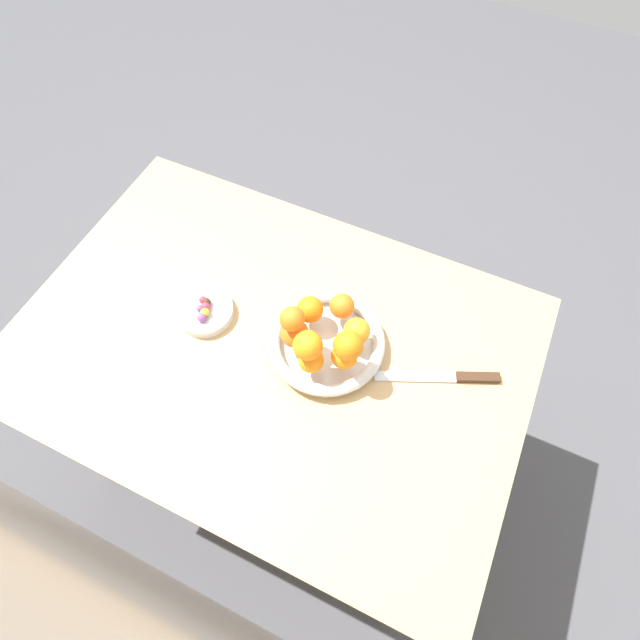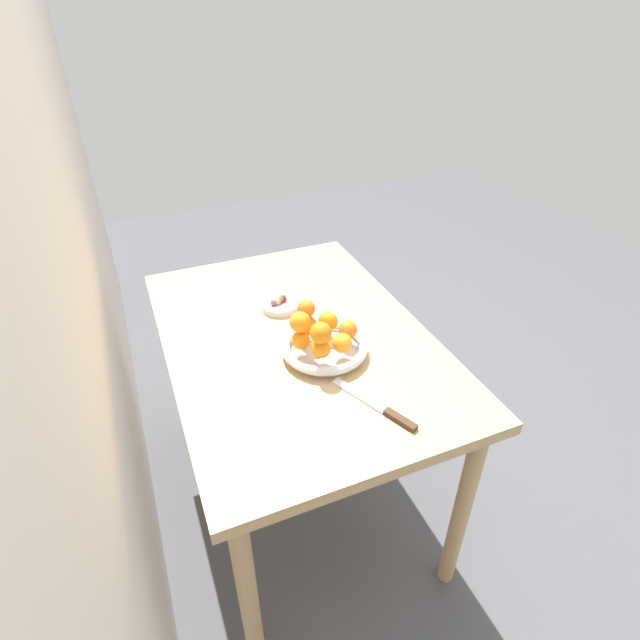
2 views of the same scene
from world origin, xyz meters
The scene contains 20 objects.
ground_plane centered at (0.00, 0.00, 0.00)m, with size 6.00×6.00×0.00m, color #4C4C51.
dining_table centered at (0.00, 0.00, 0.65)m, with size 1.10×0.76×0.74m.
fruit_bowl centered at (-0.11, -0.04, 0.76)m, with size 0.25×0.25×0.04m.
candy_dish centered at (0.17, -0.01, 0.75)m, with size 0.13×0.13×0.02m, color silver.
orange_0 centered at (-0.06, -0.01, 0.81)m, with size 0.06×0.06×0.06m, color orange.
orange_1 centered at (-0.11, 0.03, 0.81)m, with size 0.05×0.05×0.05m, color orange.
orange_2 centered at (-0.17, -0.01, 0.81)m, with size 0.05×0.05×0.05m, color orange.
orange_3 centered at (-0.17, -0.07, 0.81)m, with size 0.06×0.06×0.06m, color orange.
orange_4 centered at (-0.12, -0.11, 0.81)m, with size 0.05×0.05×0.05m, color orange.
orange_5 centered at (-0.06, -0.08, 0.81)m, with size 0.06×0.06×0.06m, color orange.
orange_6 centered at (-0.05, -0.01, 0.86)m, with size 0.05×0.05×0.05m, color orange.
orange_7 centered at (-0.17, -0.01, 0.86)m, with size 0.06×0.06×0.06m, color orange.
orange_8 centered at (-0.10, 0.02, 0.86)m, with size 0.06×0.06×0.06m, color orange.
candy_ball_0 centered at (0.15, 0.02, 0.77)m, with size 0.02×0.02×0.02m, color #8C4C99.
candy_ball_1 centered at (0.16, -0.02, 0.77)m, with size 0.02×0.02×0.02m, color #472819.
candy_ball_2 centered at (0.15, 0.01, 0.77)m, with size 0.02×0.02×0.02m, color gold.
candy_ball_3 centered at (0.16, -0.01, 0.77)m, with size 0.02×0.02×0.02m, color #C6384C.
candy_ball_4 centered at (0.17, 0.00, 0.77)m, with size 0.01×0.01×0.01m, color #8C4C99.
candy_ball_5 centered at (0.18, -0.02, 0.77)m, with size 0.02×0.02×0.02m, color #C6384C.
knife centered at (-0.37, -0.08, 0.75)m, with size 0.25×0.12×0.01m.
Camera 1 is at (-0.30, 0.40, 1.70)m, focal length 28.00 mm.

